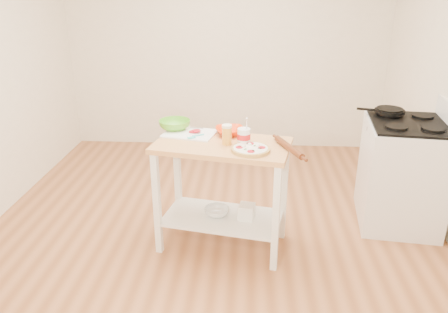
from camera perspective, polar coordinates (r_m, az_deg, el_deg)
room_shell at (r=3.38m, az=-1.88°, el=10.00°), size 4.04×4.54×2.74m
prep_island at (r=3.43m, az=-0.22°, el=-2.31°), size 1.11×0.74×0.90m
gas_stove at (r=4.16m, az=22.20°, el=-2.00°), size 0.74×0.84×1.11m
skillet at (r=4.16m, az=20.71°, el=5.57°), size 0.40×0.26×0.03m
pizza at (r=3.17m, az=3.48°, el=0.99°), size 0.29×0.29×0.05m
cutting_board at (r=3.54m, az=-4.49°, el=3.08°), size 0.46×0.38×0.04m
spatula at (r=3.43m, az=-3.81°, el=2.64°), size 0.13×0.12×0.01m
knife at (r=3.66m, az=-5.41°, el=3.83°), size 0.27×0.04×0.01m
orange_bowl at (r=3.51m, az=0.78°, el=3.34°), size 0.27×0.27×0.06m
green_bowl at (r=3.65m, az=-6.46°, el=4.12°), size 0.35×0.35×0.08m
beer_pint at (r=3.28m, az=0.38°, el=2.89°), size 0.08×0.08×0.15m
yogurt_tub at (r=3.30m, az=2.60°, el=2.67°), size 0.10×0.10×0.21m
rolling_pin at (r=3.20m, az=8.48°, el=1.16°), size 0.19×0.40×0.05m
shelf_glass_bowl at (r=3.61m, az=-0.94°, el=-7.20°), size 0.23×0.23×0.06m
shelf_bin at (r=3.55m, az=2.97°, el=-7.20°), size 0.14×0.14×0.12m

